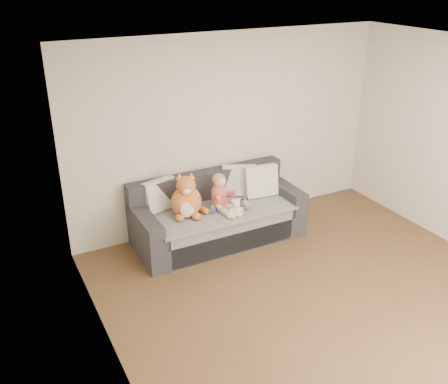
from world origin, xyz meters
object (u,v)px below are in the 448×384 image
toddler (221,195)px  plush_cat (187,200)px  sippy_cup (213,209)px  teddy_bear (236,209)px  sofa (217,217)px

toddler → plush_cat: 0.47m
plush_cat → sippy_cup: (0.31, -0.10, -0.15)m
toddler → teddy_bear: toddler is taller
sippy_cup → sofa: bearing=47.6°
sofa → plush_cat: size_ratio=3.69×
sippy_cup → teddy_bear: bearing=-42.6°
toddler → plush_cat: (-0.46, 0.03, 0.02)m
sofa → teddy_bear: size_ratio=9.16×
sofa → plush_cat: (-0.45, -0.06, 0.38)m
plush_cat → teddy_bear: size_ratio=2.48×
teddy_bear → sippy_cup: size_ratio=1.95×
plush_cat → sippy_cup: plush_cat is taller
sippy_cup → plush_cat: bearing=162.7°
teddy_bear → toddler: bearing=116.8°
sofa → plush_cat: 0.60m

